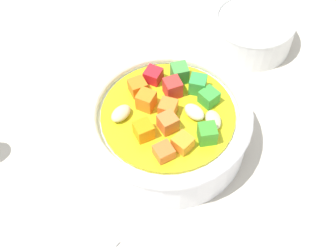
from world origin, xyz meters
TOP-DOWN VIEW (x-y plane):
  - ground_plane at (0.00, 0.00)cm, footprint 140.00×140.00cm
  - soup_bowl_main at (0.00, -0.02)cm, footprint 16.04×16.04cm
  - spoon at (-9.57, 7.37)cm, footprint 17.06×11.14cm
  - side_bowl_small at (10.16, -14.06)cm, footprint 9.90×9.90cm

SIDE VIEW (x-z plane):
  - ground_plane at x=0.00cm, z-range -2.00..0.00cm
  - spoon at x=-9.57cm, z-range -0.04..0.80cm
  - side_bowl_small at x=10.16cm, z-range 0.07..4.28cm
  - soup_bowl_main at x=0.00cm, z-range -0.31..6.19cm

